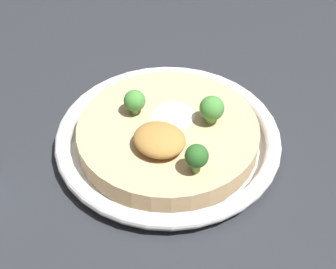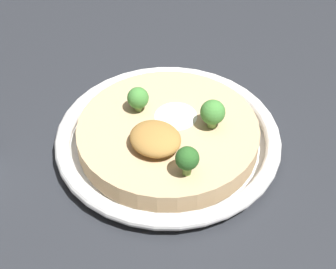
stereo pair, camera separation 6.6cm
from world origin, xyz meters
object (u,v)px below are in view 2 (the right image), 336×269
Objects in this scene: broccoli_left at (140,97)px; risotto_bowl at (168,137)px; broccoli_back_right at (213,113)px; broccoli_front_right at (187,159)px.

risotto_bowl is at bearing -5.31° from broccoli_left.
broccoli_left is 0.88× the size of broccoli_back_right.
risotto_bowl is 0.06m from broccoli_left.
broccoli_front_right is (0.03, -0.08, 0.00)m from broccoli_back_right.
broccoli_front_right is at bearing -72.93° from broccoli_back_right.
broccoli_back_right is (0.04, 0.04, 0.04)m from risotto_bowl.
broccoli_front_right is at bearing -23.72° from broccoli_left.
risotto_bowl is at bearing 145.10° from broccoli_front_right.
risotto_bowl is 7.44× the size of broccoli_back_right.
broccoli_left is at bearing -161.14° from broccoli_back_right.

